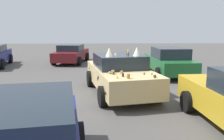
# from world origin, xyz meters

# --- Properties ---
(ground_plane) EXTENTS (60.00, 60.00, 0.00)m
(ground_plane) POSITION_xyz_m (0.00, 0.00, 0.00)
(ground_plane) COLOR #514F4C
(art_car_decorated) EXTENTS (4.67, 2.74, 1.78)m
(art_car_decorated) POSITION_xyz_m (0.02, 0.00, 0.74)
(art_car_decorated) COLOR #D8BC7F
(art_car_decorated) RESTS_ON ground
(parked_sedan_near_right) EXTENTS (4.29, 2.35, 1.30)m
(parked_sedan_near_right) POSITION_xyz_m (8.12, 2.91, 0.65)
(parked_sedan_near_right) COLOR #5B1419
(parked_sedan_near_right) RESTS_ON ground
(parked_sedan_row_back_center) EXTENTS (4.30, 2.08, 1.45)m
(parked_sedan_row_back_center) POSITION_xyz_m (3.58, -2.84, 0.72)
(parked_sedan_row_back_center) COLOR #1E602D
(parked_sedan_row_back_center) RESTS_ON ground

